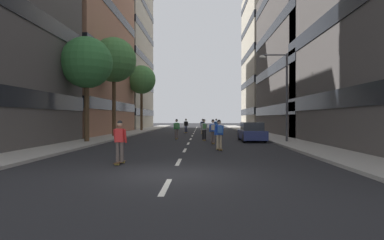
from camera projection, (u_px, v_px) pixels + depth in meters
The scene contains 21 objects.
ground_plane at pixel (193, 134), 37.17m from camera, with size 157.96×157.96×0.00m, color black.
sidewalk_left at pixel (133, 132), 40.69m from camera, with size 2.70×72.40×0.14m, color #9E9991.
sidewalk_right at pixel (255, 132), 40.24m from camera, with size 2.70×72.40×0.14m, color #9E9991.
lane_markings at pixel (193, 134), 38.85m from camera, with size 0.16×62.20×0.01m.
building_left_mid at pixel (49, 40), 38.12m from camera, with size 16.00×19.86×21.72m.
building_left_far at pixel (101, 49), 57.81m from camera, with size 16.00×17.79×28.11m.
building_right_mid at pixel (341, 54), 37.12m from camera, with size 16.00×19.98×18.21m.
building_right_far at pixel (293, 58), 56.82m from camera, with size 16.00×16.23×24.51m.
parked_car_near at pixel (252, 133), 26.19m from camera, with size 1.82×4.40×1.52m.
street_tree_near at pixel (87, 63), 24.17m from camera, with size 3.80×3.80×7.74m.
street_tree_mid at pixel (141, 80), 46.19m from camera, with size 4.02×4.02×9.17m.
street_tree_far at pixel (114, 60), 31.68m from camera, with size 4.33×4.33×9.54m.
streetlamp_right at pixel (282, 87), 24.14m from camera, with size 2.13×0.30×6.50m.
skater_0 at pixel (204, 128), 26.79m from camera, with size 0.56×0.92×1.78m.
skater_1 at pixel (177, 128), 28.82m from camera, with size 0.54×0.90×1.78m.
skater_2 at pixel (219, 133), 18.87m from camera, with size 0.56×0.92×1.78m.
skater_3 at pixel (202, 125), 38.51m from camera, with size 0.57×0.92×1.78m.
skater_4 at pixel (216, 125), 39.57m from camera, with size 0.56×0.92×1.78m.
skater_5 at pixel (186, 125), 40.92m from camera, with size 0.56×0.92×1.78m.
skater_6 at pixel (213, 130), 23.57m from camera, with size 0.53×0.90×1.78m.
skater_7 at pixel (120, 140), 13.20m from camera, with size 0.55×0.92×1.78m.
Camera 1 is at (0.98, -10.82, 1.88)m, focal length 30.54 mm.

